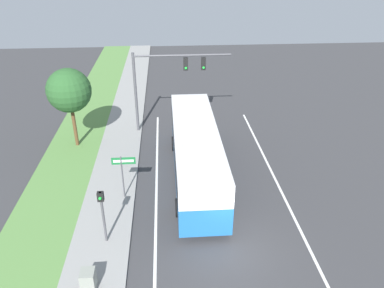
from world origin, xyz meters
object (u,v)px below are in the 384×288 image
(pedestrian_signal, at_px, (102,209))
(street_sign, at_px, (123,170))
(signal_gantry, at_px, (165,75))
(bus, at_px, (196,150))
(utility_cabinet, at_px, (88,280))

(pedestrian_signal, distance_m, street_sign, 3.58)
(signal_gantry, height_order, pedestrian_signal, signal_gantry)
(bus, relative_size, utility_cabinet, 12.83)
(bus, bearing_deg, signal_gantry, 103.75)
(pedestrian_signal, bearing_deg, utility_cabinet, -96.85)
(signal_gantry, distance_m, utility_cabinet, 15.72)
(utility_cabinet, bearing_deg, pedestrian_signal, 83.15)
(bus, xyz_separation_m, pedestrian_signal, (-4.71, -5.37, 0.07))
(signal_gantry, height_order, utility_cabinet, signal_gantry)
(pedestrian_signal, height_order, street_sign, pedestrian_signal)
(street_sign, distance_m, utility_cabinet, 6.51)
(signal_gantry, relative_size, street_sign, 2.61)
(bus, height_order, pedestrian_signal, bus)
(signal_gantry, distance_m, pedestrian_signal, 12.70)
(signal_gantry, height_order, street_sign, signal_gantry)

